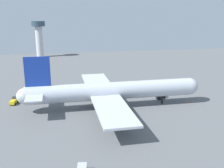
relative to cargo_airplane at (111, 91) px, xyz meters
The scene contains 6 objects.
ground_plane 6.31m from the cargo_airplane, ahead, with size 272.92×272.92×0.00m, color slate.
cargo_airplane is the anchor object (origin of this frame).
pushback_tractor 38.34m from the cargo_airplane, 162.76° to the left, with size 3.14×4.88×2.52m.
fuel_truck 23.67m from the cargo_airplane, 15.60° to the left, with size 4.88×4.96×2.10m.
safety_cone_nose 31.58m from the cargo_airplane, ahead, with size 0.54×0.54×0.76m, color orange.
control_tower 124.66m from the cargo_airplane, 104.88° to the left, with size 10.13×10.13×27.27m.
Camera 1 is at (-19.03, -92.91, 35.33)m, focal length 42.99 mm.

